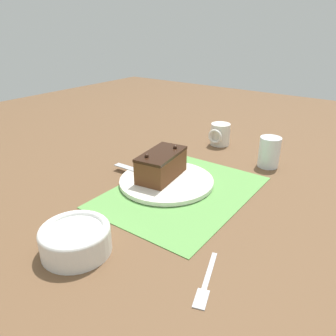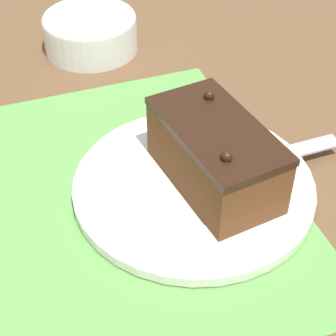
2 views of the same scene
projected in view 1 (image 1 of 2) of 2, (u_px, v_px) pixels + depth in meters
ground_plane at (182, 192)px, 0.92m from camera, size 3.00×3.00×0.00m
placemat_woven at (182, 192)px, 0.92m from camera, size 0.46×0.34×0.00m
cake_plate at (166, 181)px, 0.96m from camera, size 0.27×0.27×0.01m
chocolate_cake at (161, 165)px, 0.95m from camera, size 0.18×0.11×0.09m
serving_knife at (152, 174)px, 0.97m from camera, size 0.03×0.21×0.01m
drinking_glass at (269, 152)px, 1.06m from camera, size 0.07×0.07×0.10m
small_bowl at (75, 238)px, 0.67m from camera, size 0.14×0.14×0.06m
coffee_mug at (220, 134)px, 1.25m from camera, size 0.08×0.07×0.08m
dessert_fork at (206, 283)px, 0.60m from camera, size 0.15×0.06×0.01m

